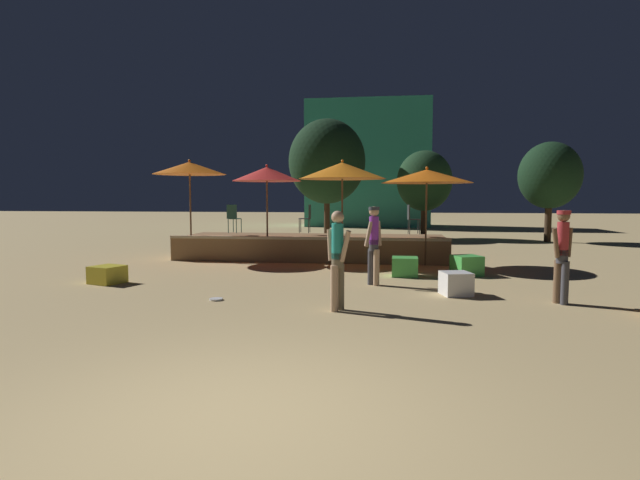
% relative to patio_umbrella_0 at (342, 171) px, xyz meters
% --- Properties ---
extents(ground_plane, '(120.00, 120.00, 0.00)m').
position_rel_patio_umbrella_0_xyz_m(ground_plane, '(0.07, -10.30, -2.64)').
color(ground_plane, tan).
extents(wooden_deck, '(8.14, 2.69, 0.75)m').
position_rel_patio_umbrella_0_xyz_m(wooden_deck, '(-1.02, 1.05, -2.30)').
color(wooden_deck, olive).
rests_on(wooden_deck, ground).
extents(patio_umbrella_0, '(2.49, 2.49, 2.96)m').
position_rel_patio_umbrella_0_xyz_m(patio_umbrella_0, '(0.00, 0.00, 0.00)').
color(patio_umbrella_0, brown).
rests_on(patio_umbrella_0, ground).
extents(patio_umbrella_1, '(2.03, 2.03, 2.85)m').
position_rel_patio_umbrella_0_xyz_m(patio_umbrella_1, '(-2.22, 0.07, -0.08)').
color(patio_umbrella_1, brown).
rests_on(patio_umbrella_1, ground).
extents(patio_umbrella_2, '(2.50, 2.50, 2.72)m').
position_rel_patio_umbrella_0_xyz_m(patio_umbrella_2, '(2.35, -0.27, -0.18)').
color(patio_umbrella_2, brown).
rests_on(patio_umbrella_2, ground).
extents(patio_umbrella_3, '(2.14, 2.14, 3.01)m').
position_rel_patio_umbrella_0_xyz_m(patio_umbrella_3, '(-4.53, -0.07, 0.10)').
color(patio_umbrella_3, brown).
rests_on(patio_umbrella_3, ground).
extents(cube_seat_0, '(0.64, 0.64, 0.45)m').
position_rel_patio_umbrella_0_xyz_m(cube_seat_0, '(2.63, -4.52, -2.42)').
color(cube_seat_0, white).
rests_on(cube_seat_0, ground).
extents(cube_seat_1, '(0.76, 0.76, 0.38)m').
position_rel_patio_umbrella_0_xyz_m(cube_seat_1, '(-4.77, -4.20, -2.45)').
color(cube_seat_1, yellow).
rests_on(cube_seat_1, ground).
extents(cube_seat_3, '(0.62, 0.62, 0.45)m').
position_rel_patio_umbrella_0_xyz_m(cube_seat_3, '(1.72, -2.28, -2.41)').
color(cube_seat_3, '#4CC651').
rests_on(cube_seat_3, ground).
extents(cube_seat_4, '(0.78, 0.78, 0.48)m').
position_rel_patio_umbrella_0_xyz_m(cube_seat_4, '(3.21, -1.92, -2.40)').
color(cube_seat_4, '#4CC651').
rests_on(cube_seat_4, ground).
extents(person_0, '(0.44, 0.31, 1.66)m').
position_rel_patio_umbrella_0_xyz_m(person_0, '(4.35, -5.09, -1.72)').
color(person_0, '#3F3F47').
rests_on(person_0, ground).
extents(person_1, '(0.39, 0.44, 1.69)m').
position_rel_patio_umbrella_0_xyz_m(person_1, '(1.02, -3.63, -1.70)').
color(person_1, tan).
rests_on(person_1, ground).
extents(person_2, '(0.45, 0.33, 1.66)m').
position_rel_patio_umbrella_0_xyz_m(person_2, '(0.50, -6.15, -1.75)').
color(person_2, '#72664C').
rests_on(person_2, ground).
extents(bistro_chair_0, '(0.42, 0.42, 0.90)m').
position_rel_patio_umbrella_0_xyz_m(bistro_chair_0, '(-3.59, 1.08, -1.34)').
color(bistro_chair_0, '#1E4C47').
rests_on(bistro_chair_0, wooden_deck).
extents(bistro_chair_1, '(0.40, 0.40, 0.90)m').
position_rel_patio_umbrella_0_xyz_m(bistro_chair_1, '(2.01, 1.37, -1.34)').
color(bistro_chair_1, '#2D3338').
rests_on(bistro_chair_1, wooden_deck).
extents(bistro_chair_2, '(0.40, 0.40, 0.90)m').
position_rel_patio_umbrella_0_xyz_m(bistro_chair_2, '(-1.27, 1.55, -1.34)').
color(bistro_chair_2, '#2D3338').
rests_on(bistro_chair_2, wooden_deck).
extents(frisbee_disc, '(0.24, 0.24, 0.03)m').
position_rel_patio_umbrella_0_xyz_m(frisbee_disc, '(-1.79, -5.62, -2.62)').
color(frisbee_disc, white).
rests_on(frisbee_disc, ground).
extents(background_tree_0, '(2.54, 2.54, 4.21)m').
position_rel_patio_umbrella_0_xyz_m(background_tree_0, '(8.02, 7.98, 0.16)').
color(background_tree_0, '#3D2B1C').
rests_on(background_tree_0, ground).
extents(background_tree_1, '(2.53, 2.53, 4.05)m').
position_rel_patio_umbrella_0_xyz_m(background_tree_1, '(2.94, 9.39, 0.00)').
color(background_tree_1, '#3D2B1C').
rests_on(background_tree_1, ground).
extents(background_tree_2, '(3.66, 3.66, 5.62)m').
position_rel_patio_umbrella_0_xyz_m(background_tree_2, '(-1.63, 9.60, 0.96)').
color(background_tree_2, '#3D2B1C').
rests_on(background_tree_2, ground).
extents(distant_building, '(7.98, 4.03, 8.12)m').
position_rel_patio_umbrella_0_xyz_m(distant_building, '(-0.08, 19.36, 1.42)').
color(distant_building, teal).
rests_on(distant_building, ground).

